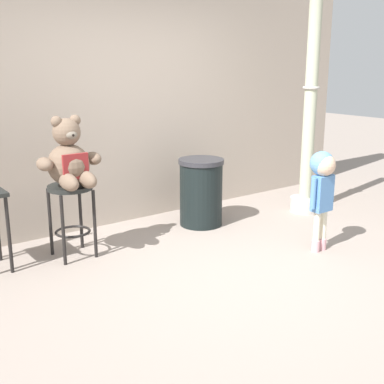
# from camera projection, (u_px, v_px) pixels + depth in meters

# --- Properties ---
(ground_plane) EXTENTS (24.00, 24.00, 0.00)m
(ground_plane) POSITION_uv_depth(u_px,v_px,m) (238.00, 275.00, 4.40)
(ground_plane) COLOR gray
(building_wall) EXTENTS (6.98, 0.30, 3.09)m
(building_wall) POSITION_uv_depth(u_px,v_px,m) (117.00, 86.00, 5.63)
(building_wall) COLOR #AF9F8F
(building_wall) RESTS_ON ground_plane
(bar_stool_with_teddy) EXTENTS (0.42, 0.42, 0.70)m
(bar_stool_with_teddy) POSITION_uv_depth(u_px,v_px,m) (71.00, 205.00, 4.71)
(bar_stool_with_teddy) COLOR black
(bar_stool_with_teddy) RESTS_ON ground_plane
(teddy_bear) EXTENTS (0.60, 0.54, 0.65)m
(teddy_bear) POSITION_uv_depth(u_px,v_px,m) (70.00, 160.00, 4.57)
(teddy_bear) COLOR brown
(teddy_bear) RESTS_ON bar_stool_with_teddy
(child_walking) EXTENTS (0.31, 0.25, 0.99)m
(child_walking) POSITION_uv_depth(u_px,v_px,m) (322.00, 180.00, 4.80)
(child_walking) COLOR #DC9EA6
(child_walking) RESTS_ON ground_plane
(trash_bin) EXTENTS (0.51, 0.51, 0.76)m
(trash_bin) POSITION_uv_depth(u_px,v_px,m) (201.00, 192.00, 5.67)
(trash_bin) COLOR black
(trash_bin) RESTS_ON ground_plane
(lamppost) EXTENTS (0.36, 0.36, 2.60)m
(lamppost) POSITION_uv_depth(u_px,v_px,m) (309.00, 130.00, 6.01)
(lamppost) COLOR #B4ADA6
(lamppost) RESTS_ON ground_plane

